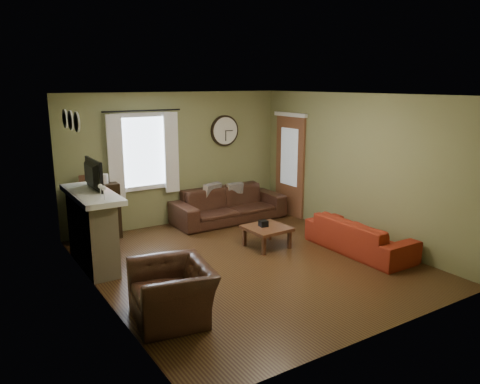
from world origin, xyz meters
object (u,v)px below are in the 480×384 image
sofa_red (359,235)px  armchair (172,292)px  bookshelf (95,212)px  coffee_table (267,237)px  sofa_brown (229,205)px

sofa_red → armchair: size_ratio=1.88×
sofa_red → armchair: 3.62m
bookshelf → coffee_table: 3.11m
armchair → coffee_table: armchair is taller
sofa_brown → coffee_table: bearing=-98.9°
sofa_red → armchair: bearing=96.6°
bookshelf → sofa_brown: 2.66m
sofa_brown → armchair: bearing=-130.5°
sofa_brown → sofa_red: (0.91, -2.72, -0.06)m
sofa_brown → armchair: sofa_brown is taller
bookshelf → sofa_red: (3.55, -2.99, -0.23)m
sofa_brown → armchair: (-2.68, -3.13, -0.01)m
bookshelf → sofa_brown: (2.64, -0.27, -0.17)m
bookshelf → coffee_table: bearing=-40.0°
sofa_red → coffee_table: (-1.18, 1.00, -0.10)m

